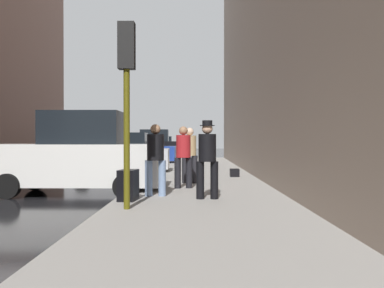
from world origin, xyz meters
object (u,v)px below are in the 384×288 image
Objects in this scene: parked_silver_sedan at (121,155)px; rolling_suitcase at (128,185)px; parked_black_suv at (153,146)px; duffel_bag at (235,173)px; fire_hydrant at (164,162)px; pedestrian_in_jeans at (155,156)px; parked_gray_coupe at (159,147)px; pedestrian_in_red_jacket at (183,154)px; traffic_light at (127,74)px; pedestrian_with_fedora at (207,155)px; parked_blue_sedan at (141,151)px; parked_white_van at (79,157)px; pedestrian_in_tan_coat at (190,152)px.

parked_silver_sedan is 9.01m from rolling_suitcase.
duffel_bag is (4.62, -16.52, -0.74)m from parked_black_suv.
fire_hydrant is 8.75m from pedestrian_in_jeans.
parked_gray_coupe is at bearing 95.32° from fire_hydrant.
pedestrian_in_red_jacket is at bearing -81.97° from parked_black_suv.
parked_silver_sedan is at bearing 100.51° from traffic_light.
pedestrian_in_red_jacket is 2.23m from pedestrian_with_fedora.
parked_blue_sedan is 4.10× the size of rolling_suitcase.
parked_silver_sedan is (0.00, 6.62, -0.18)m from parked_white_van.
fire_hydrant is 0.68× the size of rolling_suitcase.
parked_white_van is 1.00× the size of parked_black_suv.
parked_black_suv is at bearing 90.00° from parked_white_van.
pedestrian_in_red_jacket is at bearing 74.30° from traffic_light.
parked_white_van is 3.41m from pedestrian_in_tan_coat.
traffic_light reaches higher than rolling_suitcase.
pedestrian_with_fedora is at bearing -79.86° from fire_hydrant.
parked_white_van reaches higher than rolling_suitcase.
pedestrian_in_jeans is 1.00× the size of pedestrian_in_tan_coat.
parked_gray_coupe reaches higher than duffel_bag.
parked_black_suv is at bearing 99.09° from pedestrian_in_tan_coat.
traffic_light is at bearing -101.29° from pedestrian_in_jeans.
traffic_light reaches higher than duffel_bag.
rolling_suitcase is at bearing -171.80° from pedestrian_with_fedora.
fire_hydrant is at bearing 130.05° from duffel_bag.
traffic_light reaches higher than parked_blue_sedan.
rolling_suitcase is at bearing -86.63° from parked_gray_coupe.
traffic_light is at bearing -138.57° from pedestrian_with_fedora.
traffic_light is at bearing -82.38° from rolling_suitcase.
parked_white_van is at bearing -90.00° from parked_gray_coupe.
traffic_light is at bearing -83.80° from parked_blue_sedan.
parked_black_suv reaches higher than pedestrian_in_jeans.
pedestrian_in_jeans is 1.77m from pedestrian_in_red_jacket.
parked_silver_sedan reaches higher than rolling_suitcase.
pedestrian_with_fedora is at bearing -101.24° from duffel_bag.
parked_white_van reaches higher than pedestrian_with_fedora.
pedestrian_in_tan_coat is (3.01, -5.03, 0.26)m from parked_silver_sedan.
parked_blue_sedan is 2.49× the size of pedestrian_in_jeans.
traffic_light is (1.85, -23.80, 1.73)m from parked_black_suv.
parked_black_suv is 4.46× the size of rolling_suitcase.
parked_blue_sedan is 6.75m from parked_black_suv.
parked_black_suv reaches higher than pedestrian_in_tan_coat.
pedestrian_in_tan_coat is 3.58m from pedestrian_with_fedora.
parked_silver_sedan is 0.91× the size of parked_black_suv.
traffic_light is (0.05, -10.62, 2.26)m from fire_hydrant.
pedestrian_in_red_jacket is at bearing -66.09° from parked_silver_sedan.
duffel_bag is (2.76, 7.27, -2.47)m from traffic_light.
parked_black_suv is at bearing 90.00° from parked_blue_sedan.
parked_blue_sedan is at bearing -90.00° from parked_gray_coupe.
parked_white_van is 2.70× the size of pedestrian_in_red_jacket.
parked_white_van reaches higher than pedestrian_in_jeans.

